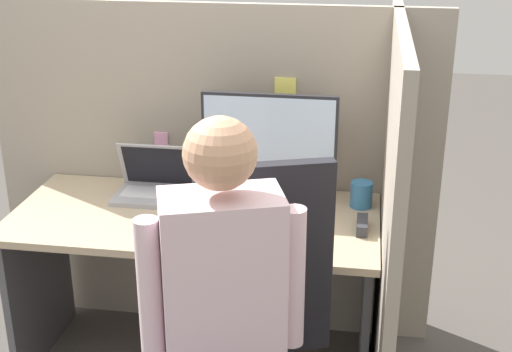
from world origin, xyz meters
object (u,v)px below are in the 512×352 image
office_chair (243,348)px  person (212,318)px  laptop (155,187)px  monitor (269,139)px  carrot_toy (274,237)px  coffee_mug (361,194)px  paper_box (269,196)px  stapler (362,225)px

office_chair → person: size_ratio=0.84×
laptop → office_chair: (0.52, -0.82, -0.18)m
monitor → person: person is taller
laptop → office_chair: 0.98m
office_chair → person: 0.28m
carrot_toy → person: bearing=-97.9°
laptop → person: (0.46, -0.98, 0.03)m
office_chair → coffee_mug: (0.34, 0.85, 0.19)m
person → laptop: bearing=115.0°
paper_box → coffee_mug: (0.38, 0.03, 0.02)m
paper_box → monitor: size_ratio=0.55×
laptop → paper_box: bearing=0.6°
coffee_mug → stapler: bearing=-87.6°
paper_box → monitor: (-0.00, 0.00, 0.24)m
carrot_toy → office_chair: size_ratio=0.13×
office_chair → coffee_mug: 0.93m
laptop → carrot_toy: size_ratio=2.17×
paper_box → office_chair: 0.84m
paper_box → carrot_toy: paper_box is taller
carrot_toy → person: person is taller
monitor → coffee_mug: (0.38, 0.02, -0.23)m
laptop → stapler: 0.89m
monitor → office_chair: bearing=-87.5°
person → coffee_mug: 1.09m
paper_box → monitor: bearing=90.0°
stapler → coffee_mug: (-0.01, 0.22, 0.03)m
paper_box → carrot_toy: (0.07, -0.35, -0.01)m
carrot_toy → coffee_mug: bearing=50.5°
monitor → person: 1.01m
monitor → coffee_mug: monitor is taller
monitor → carrot_toy: 0.44m
monitor → laptop: size_ratio=1.67×
monitor → person: size_ratio=0.40×
paper_box → laptop: bearing=-179.4°
laptop → person: bearing=-65.0°
monitor → coffee_mug: size_ratio=5.10×
laptop → stapler: laptop is taller
stapler → office_chair: (-0.35, -0.63, -0.16)m
office_chair → monitor: bearing=92.5°
paper_box → coffee_mug: size_ratio=2.79×
laptop → coffee_mug: (0.86, 0.03, 0.01)m
person → office_chair: bearing=71.1°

